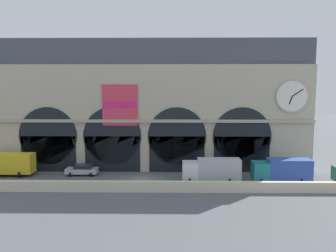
% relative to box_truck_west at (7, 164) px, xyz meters
% --- Properties ---
extents(ground_plane, '(200.00, 200.00, 0.00)m').
position_rel_box_truck_west_xyz_m(ground_plane, '(19.06, -2.47, -1.70)').
color(ground_plane, '#54565B').
extents(quay_parapet_wall, '(90.00, 0.70, 1.30)m').
position_rel_box_truck_west_xyz_m(quay_parapet_wall, '(19.06, -7.20, -1.05)').
color(quay_parapet_wall, beige).
rests_on(quay_parapet_wall, ground).
extents(station_building, '(48.71, 5.05, 19.27)m').
position_rel_box_truck_west_xyz_m(station_building, '(19.09, 4.84, 7.62)').
color(station_building, '#B2A891').
rests_on(station_building, ground).
extents(box_truck_west, '(7.50, 2.91, 3.12)m').
position_rel_box_truck_west_xyz_m(box_truck_west, '(0.00, 0.00, 0.00)').
color(box_truck_west, orange).
rests_on(box_truck_west, ground).
extents(car_midwest, '(4.40, 2.22, 1.55)m').
position_rel_box_truck_west_xyz_m(car_midwest, '(10.43, 0.41, -0.90)').
color(car_midwest, '#ADB2B7').
rests_on(car_midwest, ground).
extents(box_truck_mideast, '(7.50, 2.91, 3.12)m').
position_rel_box_truck_west_xyz_m(box_truck_mideast, '(28.28, -2.97, 0.00)').
color(box_truck_mideast, white).
rests_on(box_truck_mideast, ground).
extents(box_truck_east, '(7.50, 2.91, 3.12)m').
position_rel_box_truck_west_xyz_m(box_truck_east, '(37.41, -2.92, 0.00)').
color(box_truck_east, '#19727A').
rests_on(box_truck_east, ground).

